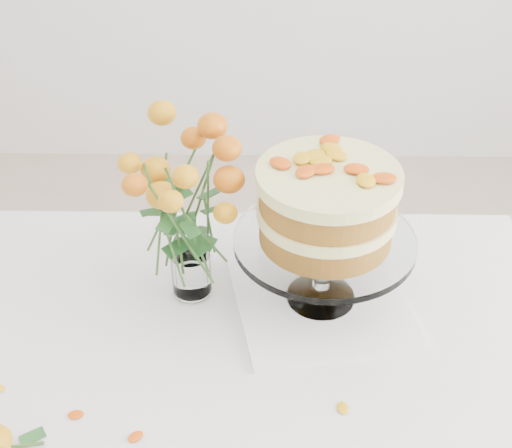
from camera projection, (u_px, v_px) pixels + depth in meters
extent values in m
cube|color=tan|center=(161.00, 379.00, 1.21)|extent=(1.40, 0.90, 0.04)
cylinder|color=tan|center=(447.00, 371.00, 1.72)|extent=(0.06, 0.06, 0.71)
cube|color=white|center=(160.00, 370.00, 1.20)|extent=(1.42, 0.92, 0.01)
cube|color=white|center=(189.00, 250.00, 1.63)|extent=(1.42, 0.01, 0.20)
cube|color=white|center=(320.00, 299.00, 1.33)|extent=(0.37, 0.37, 0.01)
cylinder|color=silver|center=(323.00, 266.00, 1.28)|extent=(0.03, 0.03, 0.10)
cylinder|color=silver|center=(324.00, 241.00, 1.25)|extent=(0.32, 0.32, 0.01)
cylinder|color=#925821|center=(325.00, 227.00, 1.23)|extent=(0.26, 0.26, 0.05)
cylinder|color=beige|center=(327.00, 211.00, 1.21)|extent=(0.27, 0.27, 0.02)
cylinder|color=#925821|center=(328.00, 195.00, 1.19)|extent=(0.26, 0.26, 0.05)
cylinder|color=beige|center=(329.00, 177.00, 1.17)|extent=(0.27, 0.27, 0.02)
cylinder|color=silver|center=(193.00, 291.00, 1.35)|extent=(0.06, 0.06, 0.01)
cylinder|color=silver|center=(191.00, 273.00, 1.32)|extent=(0.07, 0.07, 0.08)
cylinder|color=#325923|center=(22.00, 446.00, 1.07)|extent=(0.06, 0.02, 0.01)
ellipsoid|color=#E9A70E|center=(76.00, 415.00, 1.12)|extent=(0.03, 0.02, 0.00)
ellipsoid|color=#E9A70E|center=(136.00, 437.00, 1.08)|extent=(0.03, 0.02, 0.00)
ellipsoid|color=#E9A70E|center=(343.00, 408.00, 1.13)|extent=(0.03, 0.02, 0.00)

